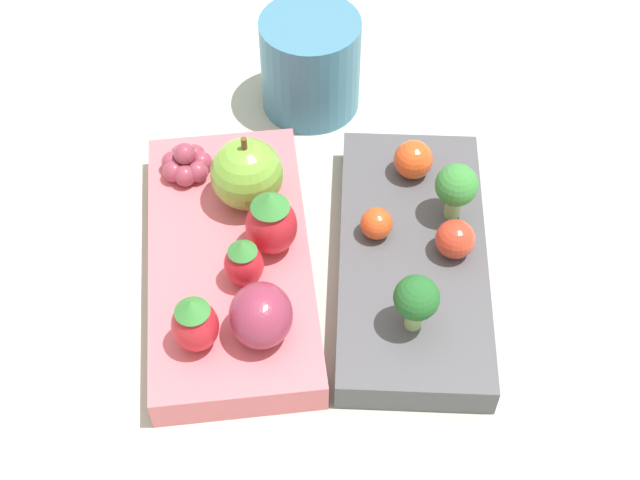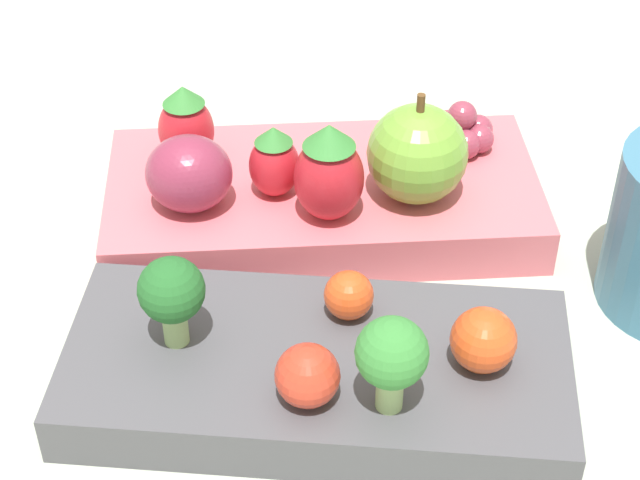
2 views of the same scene
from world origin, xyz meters
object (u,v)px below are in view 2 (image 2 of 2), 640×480
Objects in this scene: bento_box_fruit at (323,199)px; strawberry_2 at (186,125)px; bento_box_savoury at (317,372)px; cherry_tomato_0 at (349,295)px; cherry_tomato_1 at (483,340)px; broccoli_floret_1 at (172,293)px; apple at (417,154)px; grape_cluster at (461,131)px; broccoli_floret_0 at (392,356)px; plum at (189,174)px; strawberry_0 at (329,173)px; strawberry_1 at (274,162)px; cherry_tomato_2 at (307,376)px.

strawberry_2 is (0.07, -0.01, 0.03)m from bento_box_fruit.
cherry_tomato_0 reaches higher than bento_box_savoury.
broccoli_floret_1 is at bearing -2.94° from cherry_tomato_1.
broccoli_floret_1 is at bearing 46.50° from apple.
broccoli_floret_0 is at bearing 78.90° from grape_cluster.
broccoli_floret_0 reaches higher than cherry_tomato_1.
plum is at bearing 21.81° from bento_box_fruit.
plum reaches higher than cherry_tomato_1.
cherry_tomato_0 is at bearing 99.98° from strawberry_0.
strawberry_2 is at bearing -83.54° from broccoli_floret_1.
bento_box_savoury is at bearing 66.93° from grape_cluster.
apple is at bearing 61.70° from grape_cluster.
cherry_tomato_0 is at bearing 128.11° from strawberry_2.
broccoli_floret_1 is (0.06, 0.12, 0.04)m from bento_box_fruit.
plum reaches higher than bento_box_savoury.
broccoli_floret_0 is 1.04× the size of plum.
strawberry_1 is (-0.03, -0.11, -0.01)m from broccoli_floret_1.
strawberry_0 is at bearing 43.63° from grape_cluster.
cherry_tomato_0 is 0.52× the size of plum.
cherry_tomato_2 is at bearing 100.51° from strawberry_1.
cherry_tomato_1 is 0.71× the size of strawberry_1.
strawberry_0 reaches higher than bento_box_fruit.
strawberry_0 is 1.23× the size of plum.
strawberry_0 is 0.09m from grape_cluster.
plum is 1.17× the size of grape_cluster.
cherry_tomato_1 reaches higher than bento_box_fruit.
plum reaches higher than bento_box_fruit.
grape_cluster is at bearing -171.64° from strawberry_2.
strawberry_0 is (-0.00, 0.03, 0.04)m from bento_box_fruit.
bento_box_fruit is at bearing 25.87° from grape_cluster.
apple reaches higher than plum.
bento_box_savoury is 0.13m from apple.
cherry_tomato_1 is at bearing 177.70° from bento_box_savoury.
apple is at bearing -178.63° from strawberry_1.
strawberry_2 is at bearing 8.36° from grape_cluster.
broccoli_floret_1 is at bearing -19.35° from broccoli_floret_0.
broccoli_floret_1 is 0.08m from cherry_tomato_0.
strawberry_2 is (0.09, -0.11, 0.01)m from cherry_tomato_0.
cherry_tomato_0 is (-0.01, -0.02, 0.02)m from bento_box_savoury.
strawberry_0 reaches higher than cherry_tomato_2.
bento_box_savoury is at bearing -42.38° from broccoli_floret_0.
strawberry_2 reaches higher than cherry_tomato_0.
bento_box_fruit is at bearing -81.32° from strawberry_0.
bento_box_savoury is 0.07m from cherry_tomato_1.
strawberry_2 reaches higher than plum.
cherry_tomato_1 is at bearing 130.35° from strawberry_1.
cherry_tomato_0 is 0.14m from strawberry_2.
bento_box_fruit is 5.25× the size of strawberry_2.
cherry_tomato_0 is at bearing -116.97° from bento_box_savoury.
grape_cluster is at bearing -153.55° from strawberry_1.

